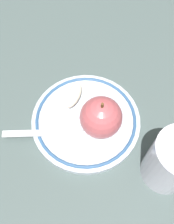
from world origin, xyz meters
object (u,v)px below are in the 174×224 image
(fork, at_px, (54,133))
(drinking_glass, at_px, (173,162))
(plate, at_px, (87,119))
(apple_red_whole, at_px, (101,117))
(apple_slice_front, at_px, (74,95))

(fork, relative_size, drinking_glass, 1.41)
(plate, distance_m, apple_red_whole, 0.05)
(drinking_glass, bearing_deg, fork, -65.57)
(apple_red_whole, bearing_deg, plate, -85.67)
(plate, distance_m, apple_slice_front, 0.05)
(apple_slice_front, distance_m, drinking_glass, 0.21)
(apple_red_whole, distance_m, apple_slice_front, 0.08)
(plate, bearing_deg, fork, -18.13)
(apple_slice_front, bearing_deg, apple_red_whole, 59.69)
(apple_slice_front, bearing_deg, fork, -2.72)
(apple_slice_front, xyz_separation_m, drinking_glass, (-0.01, 0.20, 0.03))
(apple_slice_front, bearing_deg, drinking_glass, 69.58)
(drinking_glass, bearing_deg, apple_red_whole, -82.42)
(plate, relative_size, fork, 1.32)
(apple_red_whole, xyz_separation_m, drinking_glass, (-0.02, 0.13, 0.00))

